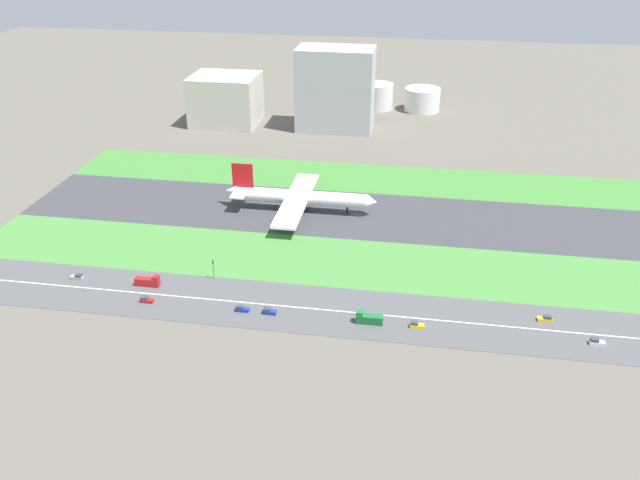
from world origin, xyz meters
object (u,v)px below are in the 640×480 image
object	(u,v)px
truck_0	(148,281)
traffic_light	(213,268)
car_4	(242,309)
terminal_building	(226,100)
car_1	(77,277)
airliner	(297,197)
car_5	(269,311)
fuel_tank_west	(378,96)
car_2	(545,319)
hangar_building	(335,89)
fuel_tank_centre	(422,99)
truck_1	(369,319)
car_3	(146,300)
car_0	(596,342)
car_6	(416,325)

from	to	relation	value
truck_0	traffic_light	bearing A→B (deg)	21.02
car_4	terminal_building	distance (m)	202.18
truck_0	car_1	world-z (taller)	truck_0
truck_0	airliner	bearing A→B (deg)	60.37
car_5	fuel_tank_west	world-z (taller)	fuel_tank_west
terminal_building	car_4	bearing A→B (deg)	-72.11
car_4	fuel_tank_west	world-z (taller)	fuel_tank_west
car_2	hangar_building	bearing A→B (deg)	116.99
truck_0	fuel_tank_centre	size ratio (longest dim) A/B	0.38
car_1	truck_1	world-z (taller)	truck_1
hangar_building	fuel_tank_centre	xyz separation A→B (m)	(48.62, 45.00, -15.93)
truck_1	hangar_building	world-z (taller)	hangar_building
car_1	fuel_tank_centre	xyz separation A→B (m)	(113.11, 227.00, 6.07)
truck_0	terminal_building	size ratio (longest dim) A/B	0.22
car_3	car_5	bearing A→B (deg)	-180.00
car_5	terminal_building	distance (m)	205.09
truck_1	fuel_tank_centre	size ratio (longest dim) A/B	0.38
airliner	hangar_building	distance (m)	115.22
airliner	car_0	bearing A→B (deg)	-36.43
fuel_tank_west	car_4	bearing A→B (deg)	-95.67
car_5	fuel_tank_west	bearing A→B (deg)	-93.53
airliner	car_2	distance (m)	114.89
car_1	airliner	bearing A→B (deg)	46.42
truck_1	car_5	bearing A→B (deg)	-0.00
car_1	fuel_tank_west	xyz separation A→B (m)	(85.29, 227.00, 6.94)
fuel_tank_west	fuel_tank_centre	bearing A→B (deg)	0.00
car_1	traffic_light	xyz separation A→B (m)	(46.84, 7.99, 3.37)
airliner	fuel_tank_west	bearing A→B (deg)	82.63
car_4	car_6	size ratio (longest dim) A/B	1.00
truck_1	car_0	size ratio (longest dim) A/B	1.91
truck_1	fuel_tank_centre	distance (m)	237.29
car_0	car_1	bearing A→B (deg)	-3.36
airliner	car_4	xyz separation A→B (m)	(-2.97, -78.00, -5.31)
car_5	terminal_building	bearing A→B (deg)	-69.73
airliner	car_5	world-z (taller)	airliner
airliner	car_0	size ratio (longest dim) A/B	14.77
car_0	terminal_building	distance (m)	257.19
car_6	fuel_tank_centre	bearing A→B (deg)	-88.97
car_5	traffic_light	xyz separation A→B (m)	(-23.82, 17.99, 3.37)
car_1	terminal_building	size ratio (longest dim) A/B	0.12
car_6	hangar_building	size ratio (longest dim) A/B	0.10
car_1	truck_1	distance (m)	103.05
airliner	car_3	size ratio (longest dim) A/B	14.77
truck_0	car_3	distance (m)	10.58
car_6	fuel_tank_centre	xyz separation A→B (m)	(-4.25, 237.00, 6.07)
car_3	car_0	world-z (taller)	same
truck_0	car_5	distance (m)	45.73
truck_0	truck_1	bearing A→B (deg)	-7.45
airliner	car_3	bearing A→B (deg)	-114.35
traffic_light	fuel_tank_centre	xyz separation A→B (m)	(66.27, 219.01, 2.70)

